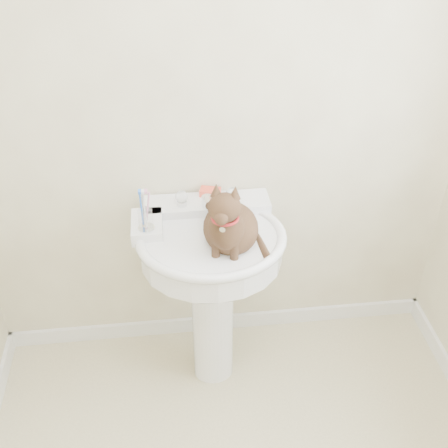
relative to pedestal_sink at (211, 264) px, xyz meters
name	(u,v)px	position (x,y,z in m)	size (l,w,h in m)	color
wall_back	(218,115)	(0.06, 0.29, 0.55)	(2.20, 0.00, 2.50)	beige
baseboard_back	(220,322)	(0.06, 0.28, -0.65)	(2.20, 0.02, 0.09)	white
pedestal_sink	(211,264)	(0.00, 0.00, 0.00)	(0.64, 0.63, 0.89)	white
faucet	(207,198)	(0.00, 0.16, 0.23)	(0.28, 0.12, 0.14)	silver
soap_bar	(210,192)	(0.02, 0.25, 0.20)	(0.09, 0.06, 0.03)	#EC4D33
toothbrush_cup	(146,219)	(-0.26, 0.02, 0.24)	(0.07, 0.07, 0.18)	silver
cat	(230,226)	(0.07, -0.07, 0.24)	(0.25, 0.31, 0.45)	#4B331F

